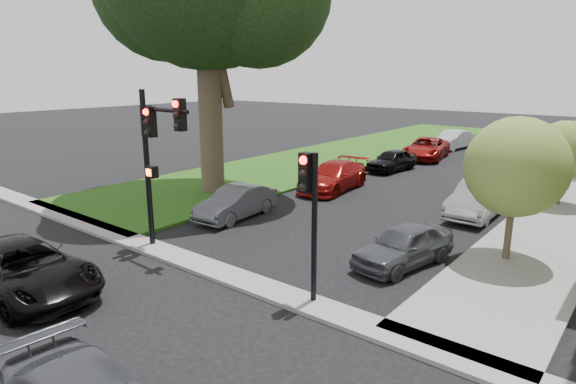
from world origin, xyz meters
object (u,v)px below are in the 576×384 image
Objects in this scene: car_cross_near at (22,269)px; car_parked_6 at (333,176)px; traffic_signal_main at (154,142)px; car_parked_3 at (531,163)px; car_parked_9 at (453,140)px; car_parked_8 at (426,148)px; car_parked_4 at (548,150)px; small_tree_a at (516,167)px; car_parked_2 at (507,177)px; car_parked_5 at (236,202)px; car_parked_1 at (479,199)px; small_tree_b at (565,150)px; car_parked_7 at (392,160)px; traffic_signal_secondary at (310,200)px; car_parked_0 at (404,245)px.

car_parked_6 is at bearing -2.79° from car_cross_near.
car_parked_6 is at bearing 90.59° from traffic_signal_main.
car_parked_3 is 0.91× the size of car_parked_6.
car_parked_6 is at bearing -82.31° from car_parked_9.
car_parked_8 is (-7.13, 1.69, -0.04)m from car_parked_3.
car_cross_near is (-0.07, -4.48, -2.99)m from traffic_signal_main.
car_parked_4 is (6.86, 31.35, 0.06)m from car_cross_near.
small_tree_a is 0.99× the size of car_parked_2.
car_parked_5 is at bearing 97.32° from traffic_signal_main.
car_parked_1 is 1.01× the size of car_parked_9.
car_parked_9 is (-9.85, 22.09, -2.34)m from small_tree_a.
car_cross_near reaches higher than car_parked_2.
traffic_signal_main is 11.28m from car_parked_6.
small_tree_b is 10.17m from car_parked_7.
car_parked_9 is (-6.59, 28.31, -2.05)m from traffic_signal_secondary.
car_parked_3 is (-2.60, 6.51, -1.80)m from small_tree_b.
car_parked_4 is at bearing 90.83° from car_parked_1.
car_parked_6 reaches higher than car_parked_7.
car_parked_1 reaches higher than car_parked_6.
car_cross_near is 11.02m from car_parked_0.
small_tree_b is 0.73× the size of car_parked_8.
traffic_signal_main reaches higher than car_parked_2.
car_parked_2 is 1.19× the size of car_parked_7.
car_parked_6 is (-7.23, 7.00, 0.08)m from car_parked_0.
small_tree_b reaches higher than car_parked_4.
small_tree_b is at bearing -51.02° from car_parked_8.
traffic_signal_secondary reaches higher than car_parked_6.
car_parked_4 is 1.34× the size of car_parked_5.
traffic_signal_main is at bearing -95.22° from car_parked_6.
car_parked_0 is 0.85× the size of car_parked_9.
small_tree_b is at bearing 88.52° from car_parked_0.
car_cross_near is 1.03× the size of car_parked_6.
car_parked_9 is at bearing 118.33° from car_parked_0.
small_tree_b is at bearing -41.80° from car_parked_2.
car_parked_3 reaches higher than car_parked_4.
car_parked_4 reaches higher than car_parked_2.
car_parked_2 is 1.16× the size of car_parked_5.
small_tree_a reaches higher than car_parked_4.
car_cross_near is 1.15× the size of car_parked_9.
car_parked_8 is (0.39, 18.51, 0.08)m from car_parked_5.
car_parked_7 is at bearing -147.87° from car_parked_3.
car_parked_5 reaches higher than car_parked_2.
small_tree_b is at bearing -29.83° from car_cross_near.
small_tree_b is at bearing 40.72° from car_parked_5.
car_parked_5 is (-7.39, -12.28, 0.01)m from car_parked_2.
car_parked_9 reaches higher than car_parked_2.
car_parked_8 reaches higher than car_parked_0.
car_parked_4 is at bearing 95.59° from car_parked_3.
car_parked_2 is at bearing 104.78° from small_tree_a.
car_parked_7 reaches higher than car_parked_5.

